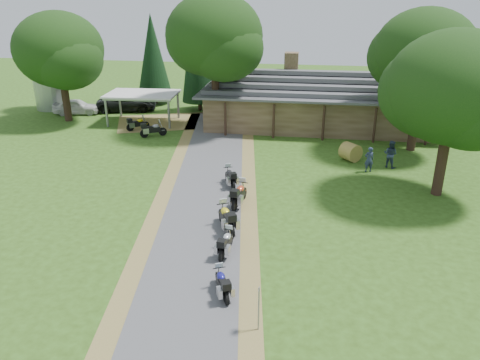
# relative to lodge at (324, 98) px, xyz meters

# --- Properties ---
(ground) EXTENTS (120.00, 120.00, 0.00)m
(ground) POSITION_rel_lodge_xyz_m (-6.00, -24.00, -2.45)
(ground) COLOR #2F4A15
(ground) RESTS_ON ground
(driveway) EXTENTS (51.95, 51.95, 0.00)m
(driveway) POSITION_rel_lodge_xyz_m (-6.50, -20.00, -2.45)
(driveway) COLOR #48484B
(driveway) RESTS_ON ground
(lodge) EXTENTS (21.40, 9.40, 4.90)m
(lodge) POSITION_rel_lodge_xyz_m (0.00, 0.00, 0.00)
(lodge) COLOR brown
(lodge) RESTS_ON ground
(silo) EXTENTS (3.48, 3.48, 6.56)m
(silo) POSITION_rel_lodge_xyz_m (-27.12, 2.28, 0.83)
(silo) COLOR gray
(silo) RESTS_ON ground
(carport) EXTENTS (6.44, 4.47, 2.71)m
(carport) POSITION_rel_lodge_xyz_m (-16.14, -1.44, -1.10)
(carport) COLOR silver
(carport) RESTS_ON ground
(car_white_sedan) EXTENTS (3.42, 5.96, 1.87)m
(car_white_sedan) POSITION_rel_lodge_xyz_m (-23.68, 0.50, -1.52)
(car_white_sedan) COLOR silver
(car_white_sedan) RESTS_ON ground
(car_dark_suv) EXTENTS (4.16, 6.78, 2.42)m
(car_dark_suv) POSITION_rel_lodge_xyz_m (-19.29, 2.52, -1.24)
(car_dark_suv) COLOR black
(car_dark_suv) RESTS_ON ground
(motorcycle_row_a) EXTENTS (1.20, 1.77, 1.16)m
(motorcycle_row_a) POSITION_rel_lodge_xyz_m (-4.22, -26.02, -1.87)
(motorcycle_row_a) COLOR navy
(motorcycle_row_a) RESTS_ON ground
(motorcycle_row_b) EXTENTS (0.75, 1.80, 1.19)m
(motorcycle_row_b) POSITION_rel_lodge_xyz_m (-4.63, -22.88, -1.85)
(motorcycle_row_b) COLOR #B5B9BD
(motorcycle_row_b) RESTS_ON ground
(motorcycle_row_c) EXTENTS (1.57, 2.20, 1.45)m
(motorcycle_row_c) POSITION_rel_lodge_xyz_m (-5.02, -20.60, -1.73)
(motorcycle_row_c) COLOR yellow
(motorcycle_row_c) RESTS_ON ground
(motorcycle_row_d) EXTENTS (1.01, 2.15, 1.42)m
(motorcycle_row_d) POSITION_rel_lodge_xyz_m (-4.82, -17.61, -1.74)
(motorcycle_row_d) COLOR #D64A28
(motorcycle_row_d) RESTS_ON ground
(motorcycle_row_e) EXTENTS (1.30, 1.91, 1.25)m
(motorcycle_row_e) POSITION_rel_lodge_xyz_m (-5.81, -14.90, -1.82)
(motorcycle_row_e) COLOR black
(motorcycle_row_e) RESTS_ON ground
(motorcycle_carport_a) EXTENTS (1.76, 1.66, 1.25)m
(motorcycle_carport_a) POSITION_rel_lodge_xyz_m (-15.82, -3.92, -1.82)
(motorcycle_carport_a) COLOR gold
(motorcycle_carport_a) RESTS_ON ground
(motorcycle_carport_b) EXTENTS (2.02, 1.56, 1.35)m
(motorcycle_carport_b) POSITION_rel_lodge_xyz_m (-13.87, -5.59, -1.78)
(motorcycle_carport_b) COLOR gray
(motorcycle_carport_b) RESTS_ON ground
(person_a) EXTENTS (0.67, 0.57, 2.03)m
(person_a) POSITION_rel_lodge_xyz_m (2.95, -11.17, -1.43)
(person_a) COLOR #2C3952
(person_a) RESTS_ON ground
(person_b) EXTENTS (0.78, 0.72, 2.24)m
(person_b) POSITION_rel_lodge_xyz_m (4.47, -10.09, -1.33)
(person_b) COLOR #2C3952
(person_b) RESTS_ON ground
(hay_bale) EXTENTS (1.72, 1.70, 1.27)m
(hay_bale) POSITION_rel_lodge_xyz_m (1.90, -9.07, -1.82)
(hay_bale) COLOR olive
(hay_bale) RESTS_ON ground
(sign_post) EXTENTS (0.32, 0.05, 1.80)m
(sign_post) POSITION_rel_lodge_xyz_m (-2.54, -27.92, -1.55)
(sign_post) COLOR gray
(sign_post) RESTS_ON ground
(oak_lodge_left) EXTENTS (7.88, 7.88, 12.77)m
(oak_lodge_left) POSITION_rel_lodge_xyz_m (-9.11, -2.90, 3.93)
(oak_lodge_left) COLOR black
(oak_lodge_left) RESTS_ON ground
(oak_lodge_right) EXTENTS (7.13, 7.13, 11.78)m
(oak_lodge_right) POSITION_rel_lodge_xyz_m (6.63, -5.99, 3.44)
(oak_lodge_right) COLOR black
(oak_lodge_right) RESTS_ON ground
(oak_driveway) EXTENTS (7.44, 7.44, 10.31)m
(oak_driveway) POSITION_rel_lodge_xyz_m (6.63, -14.34, 2.71)
(oak_driveway) COLOR black
(oak_driveway) RESTS_ON ground
(oak_silo) EXTENTS (7.79, 7.79, 10.37)m
(oak_silo) POSITION_rel_lodge_xyz_m (-23.31, -1.92, 2.73)
(oak_silo) COLOR black
(oak_silo) RESTS_ON ground
(cedar_near) EXTENTS (3.52, 3.52, 13.44)m
(cedar_near) POSITION_rel_lodge_xyz_m (-12.14, 3.98, 4.27)
(cedar_near) COLOR black
(cedar_near) RESTS_ON ground
(cedar_far) EXTENTS (3.59, 3.59, 9.18)m
(cedar_far) POSITION_rel_lodge_xyz_m (-17.53, 6.17, 2.14)
(cedar_far) COLOR black
(cedar_far) RESTS_ON ground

